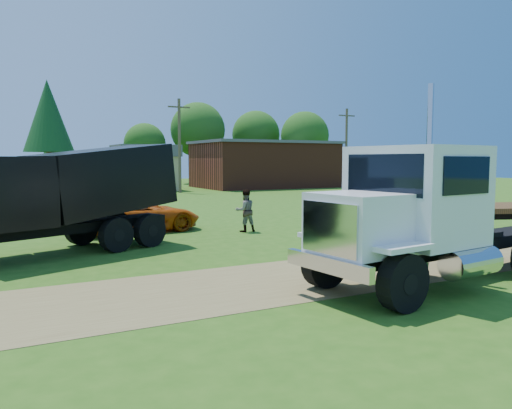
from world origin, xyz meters
name	(u,v)px	position (x,y,z in m)	size (l,w,h in m)	color
ground	(376,268)	(0.00, 0.00, 0.00)	(140.00, 140.00, 0.00)	#295512
dirt_track	(376,268)	(0.00, 0.00, 0.01)	(120.00, 4.20, 0.01)	brown
white_semi_tractor	(418,216)	(-0.57, -2.17, 1.77)	(8.76, 3.73, 5.19)	black
black_dump_truck	(61,193)	(-7.90, 6.65, 2.08)	(8.77, 5.49, 3.77)	black
orange_pickup	(140,215)	(-4.25, 10.60, 0.74)	(2.46, 5.34, 1.48)	#C24F09
flatbed_trailer	(485,213)	(7.95, 2.53, 1.01)	(9.55, 5.55, 2.35)	#372511
spectator_b	(245,211)	(-0.12, 8.42, 0.94)	(0.91, 0.71, 1.87)	#999999
brick_building	(264,164)	(18.00, 40.00, 2.66)	(15.40, 10.40, 5.30)	maroon
tan_shed	(146,167)	(4.00, 40.00, 2.42)	(6.20, 5.40, 4.70)	tan
utility_poles	(180,144)	(6.00, 35.00, 4.71)	(42.20, 0.28, 9.00)	brown
tree_row	(155,133)	(8.00, 50.00, 6.51)	(54.13, 12.97, 11.56)	#312114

